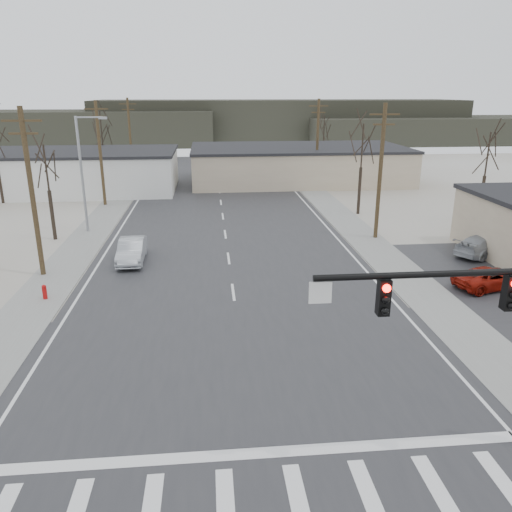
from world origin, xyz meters
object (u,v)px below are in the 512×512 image
Objects in this scene: sedan_crossing at (132,250)px; car_far_a at (259,171)px; fire_hydrant at (45,292)px; car_parked_silver at (484,246)px; car_parked_red at (490,278)px; car_far_b at (219,166)px.

car_far_a reaches higher than sedan_crossing.
car_parked_silver is at bearing 10.25° from fire_hydrant.
car_parked_red is at bearing -19.02° from sedan_crossing.
car_parked_red is (9.21, -39.25, -0.27)m from car_far_a.
sedan_crossing is (3.83, 6.00, 0.35)m from fire_hydrant.
car_parked_silver is at bearing -39.73° from car_parked_red.
car_far_a is at bearing 68.78° from sedan_crossing.
car_far_a is at bearing -0.50° from car_parked_red.
car_parked_red is at bearing -1.69° from fire_hydrant.
car_far_b is 47.54m from car_parked_red.
car_parked_red reaches higher than fire_hydrant.
car_far_b is 0.88× the size of car_parked_silver.
car_parked_silver reaches higher than car_parked_red.
car_far_b is 43.14m from car_parked_silver.
sedan_crossing is 23.84m from car_parked_silver.
fire_hydrant is at bearing 83.16° from car_far_a.
car_far_b is at bearing -4.47° from car_parked_silver.
car_parked_silver is (2.80, 5.73, 0.10)m from car_parked_red.
sedan_crossing reaches higher than car_parked_red.
car_parked_red is at bearing 118.47° from car_far_a.
fire_hydrant is at bearing -114.38° from car_far_b.
car_far_b reaches higher than fire_hydrant.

